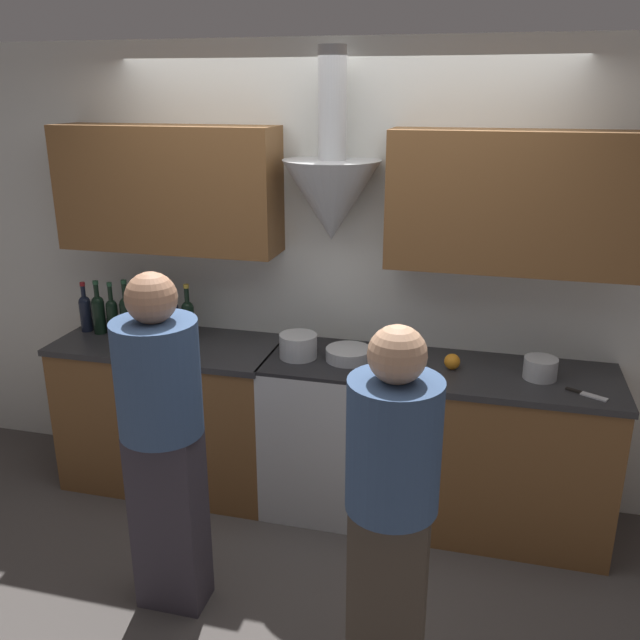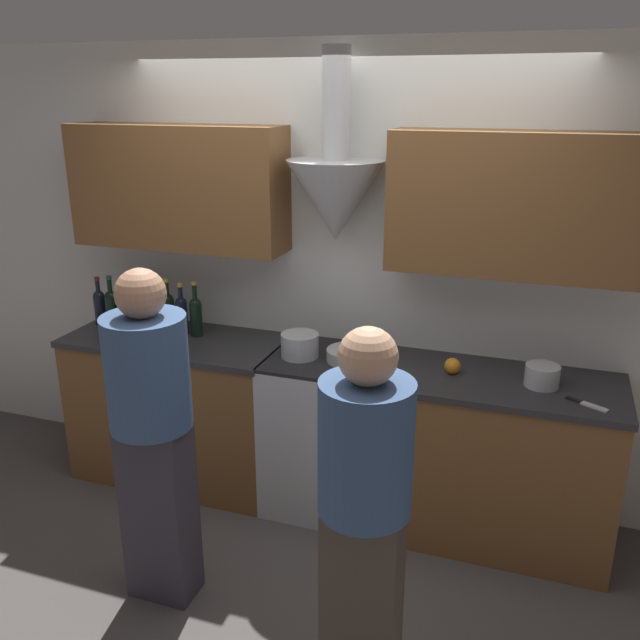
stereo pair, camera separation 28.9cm
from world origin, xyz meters
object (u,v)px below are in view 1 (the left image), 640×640
(person_foreground_right, at_px, (391,502))
(wine_bottle_6, at_px, (173,317))
(wine_bottle_1, at_px, (99,312))
(wine_bottle_5, at_px, (159,315))
(wine_bottle_0, at_px, (85,311))
(stove_range, at_px, (324,430))
(wine_bottle_2, at_px, (112,314))
(orange_fruit, at_px, (452,362))
(person_foreground_left, at_px, (163,434))
(wine_bottle_3, at_px, (127,313))
(stock_pot, at_px, (298,346))
(wine_bottle_4, at_px, (143,314))
(wine_bottle_7, at_px, (188,318))
(saucepan, at_px, (540,368))
(mixing_bowl, at_px, (349,354))

(person_foreground_right, bearing_deg, wine_bottle_6, 139.71)
(wine_bottle_1, height_order, wine_bottle_5, wine_bottle_5)
(wine_bottle_0, relative_size, wine_bottle_6, 0.97)
(stove_range, relative_size, wine_bottle_2, 2.86)
(orange_fruit, height_order, person_foreground_left, person_foreground_left)
(wine_bottle_0, height_order, orange_fruit, wine_bottle_0)
(wine_bottle_3, height_order, stock_pot, wine_bottle_3)
(orange_fruit, bearing_deg, wine_bottle_1, 178.85)
(wine_bottle_6, bearing_deg, orange_fruit, -2.37)
(stock_pot, relative_size, person_foreground_right, 0.13)
(wine_bottle_4, xyz_separation_m, person_foreground_right, (1.69, -1.27, -0.20))
(wine_bottle_0, height_order, wine_bottle_7, wine_bottle_7)
(wine_bottle_5, height_order, wine_bottle_6, wine_bottle_5)
(stock_pot, distance_m, person_foreground_left, 1.01)
(wine_bottle_3, bearing_deg, saucepan, -1.63)
(wine_bottle_2, xyz_separation_m, stock_pot, (1.19, -0.09, -0.06))
(stove_range, bearing_deg, wine_bottle_5, 176.39)
(wine_bottle_1, xyz_separation_m, saucepan, (2.57, -0.05, -0.08))
(person_foreground_right, bearing_deg, wine_bottle_7, 137.81)
(wine_bottle_2, xyz_separation_m, person_foreground_right, (1.89, -1.25, -0.19))
(wine_bottle_1, relative_size, wine_bottle_3, 0.96)
(stock_pot, bearing_deg, wine_bottle_5, 173.27)
(orange_fruit, distance_m, person_foreground_left, 1.55)
(stock_pot, height_order, mixing_bowl, stock_pot)
(wine_bottle_4, height_order, stock_pot, wine_bottle_4)
(orange_fruit, relative_size, person_foreground_right, 0.05)
(wine_bottle_1, relative_size, wine_bottle_7, 0.97)
(person_foreground_left, bearing_deg, wine_bottle_1, 132.08)
(wine_bottle_7, bearing_deg, wine_bottle_5, -179.14)
(wine_bottle_1, relative_size, saucepan, 1.92)
(stove_range, height_order, wine_bottle_1, wine_bottle_1)
(wine_bottle_3, relative_size, person_foreground_right, 0.22)
(wine_bottle_0, distance_m, stock_pot, 1.38)
(wine_bottle_3, height_order, wine_bottle_4, wine_bottle_4)
(person_foreground_right, bearing_deg, wine_bottle_3, 144.98)
(wine_bottle_0, xyz_separation_m, person_foreground_right, (2.08, -1.26, -0.19))
(wine_bottle_3, bearing_deg, wine_bottle_7, 1.67)
(stock_pot, bearing_deg, person_foreground_left, -110.42)
(stove_range, distance_m, wine_bottle_0, 1.63)
(wine_bottle_2, xyz_separation_m, wine_bottle_4, (0.20, 0.02, 0.01))
(wine_bottle_0, bearing_deg, saucepan, -1.43)
(wine_bottle_1, height_order, wine_bottle_3, wine_bottle_3)
(wine_bottle_4, xyz_separation_m, orange_fruit, (1.83, -0.07, -0.09))
(wine_bottle_3, bearing_deg, stock_pot, -5.02)
(wine_bottle_0, height_order, wine_bottle_6, wine_bottle_6)
(wine_bottle_3, relative_size, wine_bottle_6, 1.07)
(stock_pot, xyz_separation_m, person_foreground_right, (0.70, -1.17, -0.13))
(wine_bottle_4, relative_size, orange_fruit, 4.10)
(wine_bottle_0, relative_size, mixing_bowl, 1.22)
(wine_bottle_6, bearing_deg, person_foreground_left, -66.94)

